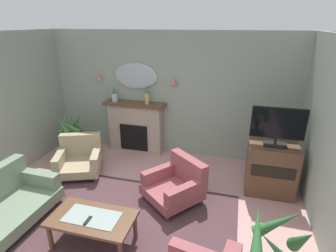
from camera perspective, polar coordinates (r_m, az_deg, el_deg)
floor at (r=4.09m, az=-10.71°, el=-23.07°), size 6.28×6.55×0.10m
wall_back at (r=5.77m, az=0.35°, el=6.73°), size 6.28×0.10×2.66m
patterned_rug at (r=4.18m, az=-9.52°, el=-20.73°), size 3.20×2.40×0.01m
fireplace at (r=6.03m, az=-6.95°, el=-0.35°), size 1.36×0.36×1.16m
mantel_vase_right at (r=5.96m, az=-11.42°, el=6.59°), size 0.13×0.13×0.34m
mantel_vase_left at (r=5.65m, az=-4.57°, el=6.83°), size 0.10×0.10×0.40m
wall_mirror at (r=5.84m, az=-6.94°, el=10.60°), size 0.96×0.06×0.56m
wall_sconce_left at (r=6.17m, az=-14.56°, el=10.18°), size 0.14×0.14×0.14m
wall_sconce_right at (r=5.55m, az=1.20°, el=9.65°), size 0.14×0.14×0.14m
coffee_table at (r=3.80m, az=-15.92°, el=-18.92°), size 1.10×0.60×0.45m
tv_remote at (r=3.70m, az=-16.86°, el=-18.89°), size 0.04×0.16×0.02m
armchair_near_fireplace at (r=4.49m, az=1.88°, el=-12.19°), size 1.14×1.14×0.71m
armchair_in_corner at (r=5.54m, az=-18.39°, el=-6.45°), size 1.04×1.05×0.71m
tv_cabinet at (r=4.93m, az=21.17°, el=-8.49°), size 0.80×0.57×0.90m
tv_flatscreen at (r=4.59m, az=22.50°, el=0.06°), size 0.84×0.24×0.65m
potted_plant_tall_palm at (r=6.24m, az=-19.98°, el=-1.68°), size 0.59×0.59×0.95m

